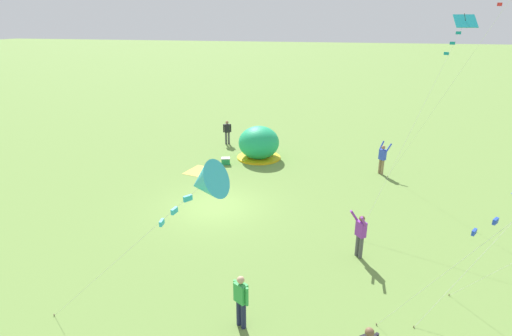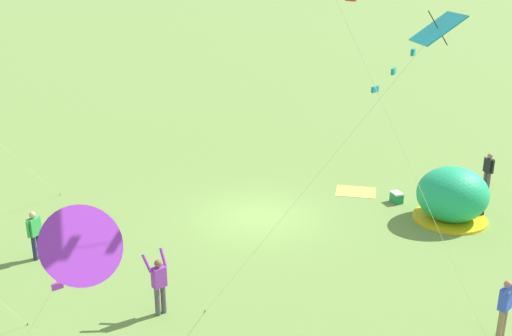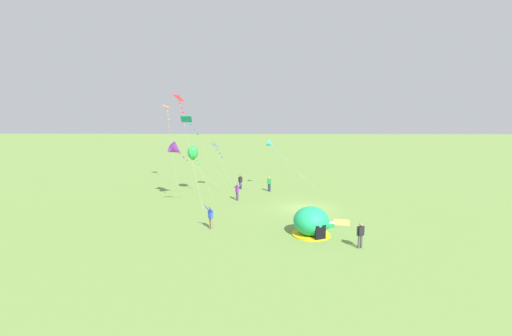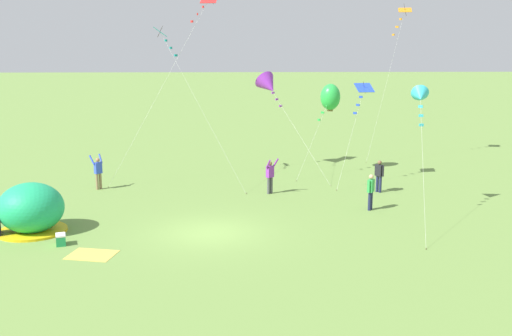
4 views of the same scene
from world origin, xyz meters
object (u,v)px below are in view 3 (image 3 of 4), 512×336
(kite_teal, at_px, (189,123))
(kite_red, at_px, (180,101))
(person_with_toddler, at_px, (240,181))
(kite_purple, at_px, (176,150))
(kite_cyan, at_px, (270,144))
(person_flying_kite, at_px, (211,217))
(kite_orange, at_px, (167,109))
(cooler_box, at_px, (330,225))
(kite_blue, at_px, (216,147))
(person_arms_raised, at_px, (237,191))
(person_watching_sky, at_px, (360,234))
(kite_green, at_px, (193,152))
(popup_tent, at_px, (311,222))
(person_center_field, at_px, (269,183))

(kite_teal, bearing_deg, kite_red, 29.06)
(person_with_toddler, bearing_deg, kite_red, 152.68)
(kite_teal, relative_size, kite_purple, 1.43)
(kite_cyan, bearing_deg, person_flying_kite, 163.17)
(person_flying_kite, bearing_deg, kite_purple, 27.73)
(person_with_toddler, bearing_deg, kite_purple, 131.64)
(kite_red, height_order, kite_purple, kite_red)
(person_with_toddler, bearing_deg, kite_teal, 163.30)
(kite_red, distance_m, kite_cyan, 13.87)
(kite_teal, distance_m, kite_orange, 16.34)
(kite_cyan, bearing_deg, person_with_toddler, 103.33)
(kite_teal, relative_size, kite_orange, 0.84)
(person_flying_kite, height_order, kite_red, kite_red)
(cooler_box, xyz_separation_m, kite_blue, (14.07, 10.94, 4.91))
(kite_blue, bearing_deg, person_with_toddler, -82.00)
(cooler_box, relative_size, kite_teal, 0.07)
(person_arms_raised, bearing_deg, person_watching_sky, -144.58)
(kite_green, bearing_deg, person_with_toddler, -70.55)
(person_with_toddler, relative_size, person_arms_raised, 0.91)
(person_flying_kite, bearing_deg, popup_tent, -98.34)
(kite_blue, height_order, kite_cyan, kite_cyan)
(person_flying_kite, relative_size, kite_red, 0.18)
(person_watching_sky, distance_m, kite_teal, 16.20)
(cooler_box, bearing_deg, person_watching_sky, -164.38)
(person_center_field, bearing_deg, kite_teal, 146.16)
(person_arms_raised, height_order, kite_blue, kite_blue)
(person_flying_kite, distance_m, kite_cyan, 17.16)
(person_center_field, distance_m, kite_cyan, 4.89)
(kite_teal, bearing_deg, kite_orange, 22.11)
(kite_teal, bearing_deg, kite_green, 10.46)
(cooler_box, distance_m, person_watching_sky, 4.39)
(person_arms_raised, bearing_deg, popup_tent, -148.89)
(kite_purple, bearing_deg, person_watching_sky, -130.32)
(person_flying_kite, bearing_deg, person_with_toddler, -4.62)
(kite_blue, relative_size, kite_teal, 0.65)
(cooler_box, xyz_separation_m, kite_cyan, (15.32, 4.49, 5.17))
(person_with_toddler, distance_m, kite_teal, 14.02)
(kite_purple, bearing_deg, kite_teal, -155.55)
(person_watching_sky, bearing_deg, kite_blue, 33.59)
(popup_tent, relative_size, kite_green, 0.52)
(person_arms_raised, height_order, kite_cyan, kite_cyan)
(person_center_field, distance_m, kite_green, 9.47)
(person_center_field, bearing_deg, kite_red, 134.19)
(cooler_box, distance_m, person_center_field, 14.05)
(kite_blue, distance_m, kite_cyan, 6.58)
(person_arms_raised, relative_size, kite_orange, 0.18)
(kite_orange, relative_size, kite_purple, 1.70)
(person_arms_raised, xyz_separation_m, kite_blue, (5.39, 2.97, 4.13))
(kite_blue, bearing_deg, popup_tent, -149.64)
(popup_tent, relative_size, kite_orange, 0.27)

